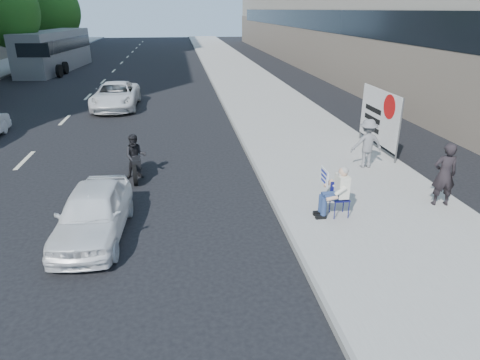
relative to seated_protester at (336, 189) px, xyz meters
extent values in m
plane|color=black|center=(-2.79, -1.98, -0.87)|extent=(160.00, 160.00, 0.00)
cube|color=gray|center=(1.21, 18.02, -0.80)|extent=(5.00, 120.00, 0.15)
cylinder|color=#382616|center=(-16.49, 28.02, 0.61)|extent=(0.30, 0.30, 2.97)
ellipsoid|color=#194E14|center=(-16.49, 28.02, 4.02)|extent=(4.80, 4.80, 5.52)
cylinder|color=#382616|center=(-16.49, 42.02, 0.44)|extent=(0.30, 0.30, 2.62)
ellipsoid|color=#194E14|center=(-16.49, 42.02, 3.91)|extent=(5.40, 5.40, 6.21)
cylinder|color=navy|center=(-0.07, -0.21, -0.50)|extent=(0.02, 0.02, 0.45)
cylinder|color=navy|center=(0.29, -0.21, -0.50)|extent=(0.02, 0.02, 0.45)
cylinder|color=navy|center=(-0.07, 0.15, -0.50)|extent=(0.02, 0.02, 0.45)
cylinder|color=navy|center=(0.29, 0.15, -0.50)|extent=(0.02, 0.02, 0.45)
cube|color=navy|center=(0.11, -0.03, -0.26)|extent=(0.40, 0.40, 0.03)
cube|color=navy|center=(0.11, 0.16, -0.07)|extent=(0.40, 0.02, 0.40)
cylinder|color=navy|center=(-0.11, -0.13, -0.17)|extent=(0.44, 0.17, 0.17)
cylinder|color=navy|center=(-0.33, -0.13, -0.40)|extent=(0.14, 0.14, 0.46)
cube|color=black|center=(-0.39, -0.13, -0.67)|extent=(0.26, 0.11, 0.10)
cylinder|color=navy|center=(-0.11, 0.07, -0.17)|extent=(0.44, 0.17, 0.17)
cylinder|color=navy|center=(-0.33, 0.07, -0.40)|extent=(0.14, 0.14, 0.46)
cube|color=black|center=(-0.39, 0.07, -0.67)|extent=(0.26, 0.11, 0.10)
cube|color=beige|center=(0.13, -0.03, 0.09)|extent=(0.26, 0.42, 0.56)
sphere|color=tan|center=(0.13, -0.03, 0.46)|extent=(0.23, 0.23, 0.23)
ellipsoid|color=gray|center=(0.15, -0.03, 0.49)|extent=(0.22, 0.24, 0.19)
ellipsoid|color=gray|center=(0.05, -0.03, 0.39)|extent=(0.10, 0.14, 0.13)
cylinder|color=beige|center=(0.01, -0.27, 0.06)|extent=(0.30, 0.10, 0.25)
cylinder|color=tan|center=(-0.19, -0.27, -0.12)|extent=(0.29, 0.09, 0.14)
cylinder|color=beige|center=(0.06, 0.23, 0.11)|extent=(0.26, 0.20, 0.32)
cylinder|color=tan|center=(-0.07, 0.37, 0.01)|extent=(0.30, 0.21, 0.18)
cube|color=white|center=(-0.14, 0.52, 0.14)|extent=(0.03, 0.55, 0.40)
imported|color=slate|center=(2.24, 3.31, 0.08)|extent=(1.04, 0.60, 1.60)
imported|color=black|center=(3.01, 0.24, 0.13)|extent=(0.67, 0.49, 1.71)
cylinder|color=#4C4C4C|center=(3.41, 3.52, 0.38)|extent=(0.06, 0.06, 2.20)
cylinder|color=#4C4C4C|center=(3.41, 6.52, 0.38)|extent=(0.06, 0.06, 2.20)
cube|color=beige|center=(3.39, 5.02, 0.53)|extent=(0.04, 3.00, 1.90)
cylinder|color=#A50C0C|center=(3.36, 4.32, 1.03)|extent=(0.01, 0.84, 0.84)
cube|color=black|center=(3.36, 5.52, 0.68)|extent=(0.01, 1.30, 0.18)
cube|color=black|center=(3.36, 5.52, 0.33)|extent=(0.01, 1.30, 0.18)
cube|color=black|center=(3.36, 5.52, -0.02)|extent=(0.01, 1.30, 0.18)
imported|color=white|center=(-5.84, 0.02, -0.26)|extent=(1.63, 3.66, 1.22)
imported|color=white|center=(-7.11, 14.45, -0.19)|extent=(2.28, 4.91, 1.36)
cylinder|color=black|center=(-5.17, 3.14, -0.55)|extent=(0.18, 0.65, 0.64)
cylinder|color=black|center=(-5.17, 4.54, -0.55)|extent=(0.18, 0.65, 0.64)
cube|color=black|center=(-5.17, 3.84, -0.32)|extent=(0.37, 1.22, 0.35)
imported|color=black|center=(-5.17, 3.74, -0.16)|extent=(0.74, 0.60, 1.42)
cube|color=slate|center=(-14.19, 31.08, 0.78)|extent=(3.74, 12.20, 3.30)
cube|color=black|center=(-15.46, 31.08, 1.33)|extent=(1.26, 11.44, 1.00)
cube|color=black|center=(-12.92, 31.08, 1.33)|extent=(1.26, 11.44, 1.00)
cube|color=black|center=(-14.19, 25.06, 1.33)|extent=(2.39, 0.31, 1.00)
cylinder|color=black|center=(-15.44, 26.58, -0.37)|extent=(0.35, 1.02, 1.00)
cylinder|color=black|center=(-12.94, 26.58, -0.37)|extent=(0.35, 1.02, 1.00)
cylinder|color=black|center=(-15.44, 28.58, -0.37)|extent=(0.35, 1.02, 1.00)
cylinder|color=black|center=(-12.94, 28.58, -0.37)|extent=(0.35, 1.02, 1.00)
cylinder|color=black|center=(-15.44, 34.58, -0.37)|extent=(0.35, 1.02, 1.00)
cylinder|color=black|center=(-12.94, 34.58, -0.37)|extent=(0.35, 1.02, 1.00)
cylinder|color=black|center=(-15.44, 36.08, -0.37)|extent=(0.35, 1.02, 1.00)
cylinder|color=black|center=(-12.94, 36.08, -0.37)|extent=(0.35, 1.02, 1.00)
camera|label=1|loc=(-3.71, -9.28, 4.13)|focal=32.00mm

